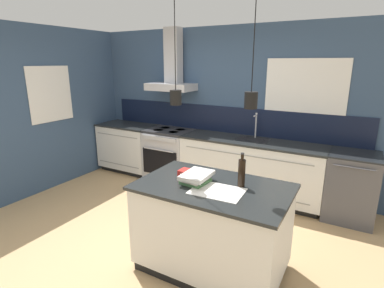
# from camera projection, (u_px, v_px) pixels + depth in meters

# --- Properties ---
(ground_plane) EXTENTS (16.00, 16.00, 0.00)m
(ground_plane) POSITION_uv_depth(u_px,v_px,m) (154.00, 238.00, 3.61)
(ground_plane) COLOR tan
(ground_plane) RESTS_ON ground
(wall_back) EXTENTS (5.60, 2.29, 2.60)m
(wall_back) POSITION_uv_depth(u_px,v_px,m) (221.00, 105.00, 4.95)
(wall_back) COLOR #354C6B
(wall_back) RESTS_ON ground_plane
(wall_left) EXTENTS (0.08, 3.80, 2.60)m
(wall_left) POSITION_uv_depth(u_px,v_px,m) (59.00, 108.00, 5.00)
(wall_left) COLOR #354C6B
(wall_left) RESTS_ON ground_plane
(counter_run_left) EXTENTS (1.10, 0.64, 0.91)m
(counter_run_left) POSITION_uv_depth(u_px,v_px,m) (129.00, 147.00, 5.77)
(counter_run_left) COLOR black
(counter_run_left) RESTS_ON ground_plane
(counter_run_sink) EXTENTS (2.19, 0.64, 1.30)m
(counter_run_sink) POSITION_uv_depth(u_px,v_px,m) (250.00, 168.00, 4.62)
(counter_run_sink) COLOR black
(counter_run_sink) RESTS_ON ground_plane
(oven_range) EXTENTS (0.79, 0.66, 0.91)m
(oven_range) POSITION_uv_depth(u_px,v_px,m) (170.00, 155.00, 5.32)
(oven_range) COLOR #B5B5BA
(oven_range) RESTS_ON ground_plane
(dishwasher) EXTENTS (0.61, 0.65, 0.91)m
(dishwasher) POSITION_uv_depth(u_px,v_px,m) (351.00, 186.00, 3.96)
(dishwasher) COLOR #4C4C51
(dishwasher) RESTS_ON ground_plane
(kitchen_island) EXTENTS (1.45, 0.90, 0.91)m
(kitchen_island) POSITION_uv_depth(u_px,v_px,m) (212.00, 227.00, 2.97)
(kitchen_island) COLOR black
(kitchen_island) RESTS_ON ground_plane
(bottle_on_island) EXTENTS (0.07, 0.07, 0.33)m
(bottle_on_island) POSITION_uv_depth(u_px,v_px,m) (242.00, 173.00, 2.79)
(bottle_on_island) COLOR black
(bottle_on_island) RESTS_ON kitchen_island
(book_stack) EXTENTS (0.26, 0.34, 0.10)m
(book_stack) POSITION_uv_depth(u_px,v_px,m) (196.00, 178.00, 2.90)
(book_stack) COLOR #4C7F4C
(book_stack) RESTS_ON kitchen_island
(red_supply_box) EXTENTS (0.19, 0.13, 0.09)m
(red_supply_box) POSITION_uv_depth(u_px,v_px,m) (188.00, 175.00, 3.00)
(red_supply_box) COLOR red
(red_supply_box) RESTS_ON kitchen_island
(paper_pile) EXTENTS (0.49, 0.37, 0.01)m
(paper_pile) POSITION_uv_depth(u_px,v_px,m) (217.00, 191.00, 2.72)
(paper_pile) COLOR silver
(paper_pile) RESTS_ON kitchen_island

